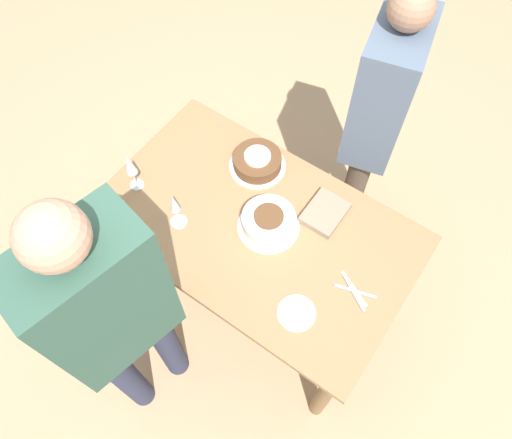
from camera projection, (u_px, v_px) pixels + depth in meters
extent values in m
plane|color=tan|center=(256.00, 291.00, 2.78)|extent=(12.00, 12.00, 0.00)
cube|color=#9E754C|center=(256.00, 227.00, 2.14)|extent=(1.35, 0.81, 0.03)
cylinder|color=brown|center=(396.00, 278.00, 2.43)|extent=(0.07, 0.07, 0.73)
cylinder|color=brown|center=(203.00, 162.00, 2.77)|extent=(0.07, 0.07, 0.73)
cylinder|color=brown|center=(325.00, 394.00, 2.16)|extent=(0.07, 0.07, 0.73)
cylinder|color=brown|center=(120.00, 250.00, 2.50)|extent=(0.07, 0.07, 0.73)
cylinder|color=white|center=(268.00, 226.00, 2.12)|extent=(0.26, 0.26, 0.01)
cylinder|color=white|center=(269.00, 222.00, 2.08)|extent=(0.22, 0.22, 0.08)
cylinder|color=brown|center=(269.00, 216.00, 2.04)|extent=(0.12, 0.12, 0.01)
cylinder|color=white|center=(257.00, 166.00, 2.27)|extent=(0.26, 0.26, 0.01)
cylinder|color=brown|center=(257.00, 161.00, 2.24)|extent=(0.22, 0.22, 0.06)
cylinder|color=white|center=(257.00, 156.00, 2.21)|extent=(0.12, 0.12, 0.01)
cylinder|color=silver|center=(179.00, 222.00, 2.13)|extent=(0.07, 0.07, 0.00)
cylinder|color=silver|center=(177.00, 215.00, 2.08)|extent=(0.01, 0.01, 0.10)
cone|color=silver|center=(174.00, 203.00, 1.99)|extent=(0.04, 0.04, 0.10)
cylinder|color=silver|center=(137.00, 185.00, 2.22)|extent=(0.06, 0.06, 0.00)
cylinder|color=silver|center=(135.00, 178.00, 2.18)|extent=(0.01, 0.01, 0.10)
cone|color=silver|center=(129.00, 164.00, 2.08)|extent=(0.05, 0.05, 0.11)
cylinder|color=silver|center=(296.00, 313.00, 1.93)|extent=(0.15, 0.15, 0.01)
cube|color=silver|center=(354.00, 288.00, 1.98)|extent=(0.16, 0.08, 0.00)
cube|color=silver|center=(355.00, 291.00, 1.97)|extent=(0.17, 0.06, 0.00)
cube|color=silver|center=(354.00, 292.00, 1.96)|extent=(0.15, 0.10, 0.00)
cube|color=gray|center=(325.00, 213.00, 2.13)|extent=(0.15, 0.19, 0.03)
cylinder|color=#4C4238|center=(362.00, 166.00, 2.74)|extent=(0.11, 0.11, 0.75)
cylinder|color=#4C4238|center=(351.00, 197.00, 2.64)|extent=(0.11, 0.11, 0.75)
cube|color=slate|center=(386.00, 89.00, 2.09)|extent=(0.31, 0.44, 0.63)
sphere|color=#997056|center=(411.00, 8.00, 1.75)|extent=(0.17, 0.17, 0.17)
cylinder|color=#2D334C|center=(126.00, 377.00, 2.16)|extent=(0.11, 0.11, 0.81)
cylinder|color=#2D334C|center=(166.00, 342.00, 2.23)|extent=(0.11, 0.11, 0.81)
cube|color=#335647|center=(101.00, 300.00, 1.55)|extent=(0.30, 0.44, 0.67)
sphere|color=tan|center=(52.00, 236.00, 1.18)|extent=(0.18, 0.18, 0.18)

